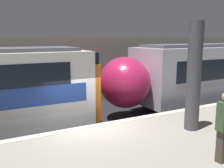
{
  "coord_description": "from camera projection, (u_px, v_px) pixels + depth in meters",
  "views": [
    {
      "loc": [
        -3.56,
        -8.11,
        4.08
      ],
      "look_at": [
        1.47,
        1.03,
        2.21
      ],
      "focal_mm": 42.0,
      "sensor_mm": 36.0,
      "label": 1
    }
  ],
  "objects": [
    {
      "name": "station_rear_barrier",
      "position": [
        41.0,
        74.0,
        14.84
      ],
      "size": [
        50.0,
        0.15,
        4.07
      ],
      "color": "#B2AD9E",
      "rests_on": "ground"
    },
    {
      "name": "person_walking",
      "position": [
        224.0,
        126.0,
        6.35
      ],
      "size": [
        0.38,
        0.24,
        1.77
      ],
      "color": "#473D33",
      "rests_on": "platform"
    },
    {
      "name": "ground_plane",
      "position": [
        90.0,
        152.0,
        9.4
      ],
      "size": [
        120.0,
        120.0,
        0.0
      ],
      "primitive_type": "plane",
      "color": "black"
    },
    {
      "name": "support_pillar_near",
      "position": [
        194.0,
        77.0,
        8.52
      ],
      "size": [
        0.47,
        0.47,
        3.57
      ],
      "color": "#47474C",
      "rests_on": "platform"
    }
  ]
}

